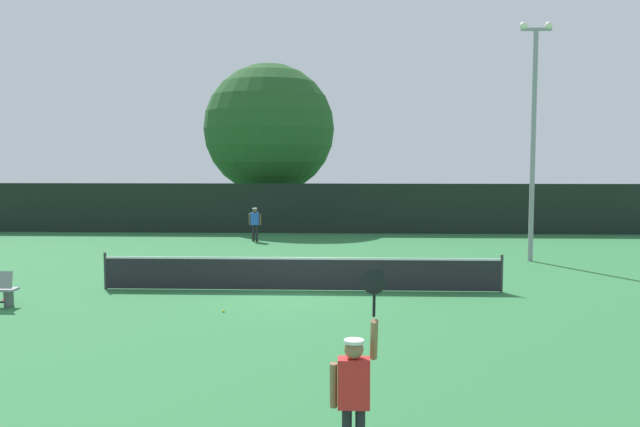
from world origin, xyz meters
TOP-DOWN VIEW (x-y plane):
  - ground_plane at (0.00, 0.00)m, footprint 120.00×120.00m
  - tennis_net at (0.00, 0.00)m, footprint 11.47×0.08m
  - perimeter_fence at (0.00, 14.84)m, footprint 37.80×0.12m
  - player_serving at (1.39, -10.98)m, footprint 0.67×0.39m
  - player_receiving at (-2.89, 11.27)m, footprint 0.57×0.23m
  - tennis_ball at (-1.73, -2.77)m, footprint 0.07×0.07m
  - spare_racket at (-7.76, -1.64)m, footprint 0.28×0.52m
  - light_pole at (8.12, 5.85)m, footprint 1.18×0.28m
  - large_tree at (-3.12, 19.10)m, footprint 7.42×7.42m
  - parked_car_near at (-2.73, 19.90)m, footprint 2.05×4.26m

SIDE VIEW (x-z plane):
  - ground_plane at x=0.00m, z-range 0.00..0.00m
  - spare_racket at x=-7.76m, z-range 0.00..0.04m
  - tennis_ball at x=-1.73m, z-range 0.00..0.07m
  - tennis_net at x=0.00m, z-range -0.02..1.05m
  - parked_car_near at x=-2.73m, z-range -0.07..1.62m
  - player_receiving at x=-2.89m, z-range 0.16..1.71m
  - player_serving at x=1.39m, z-range -0.16..2.32m
  - perimeter_fence at x=0.00m, z-range 0.00..2.54m
  - light_pole at x=8.12m, z-range 0.57..9.28m
  - large_tree at x=-3.12m, z-range 0.89..10.10m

